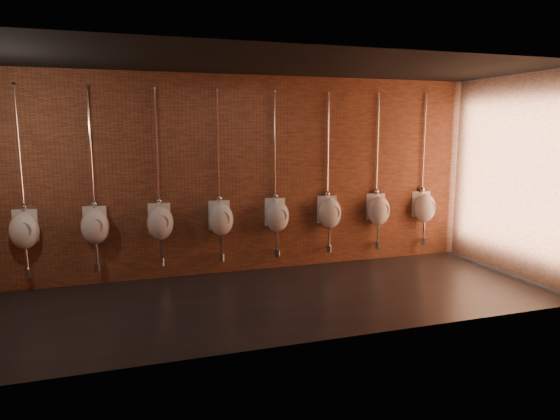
{
  "coord_description": "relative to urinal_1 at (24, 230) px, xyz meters",
  "views": [
    {
      "loc": [
        -1.82,
        -6.38,
        2.36
      ],
      "look_at": [
        0.56,
        0.9,
        1.1
      ],
      "focal_mm": 32.0,
      "sensor_mm": 36.0,
      "label": 1
    }
  ],
  "objects": [
    {
      "name": "ground",
      "position": [
        3.12,
        -1.36,
        -0.93
      ],
      "size": [
        8.5,
        8.5,
        0.0
      ],
      "primitive_type": "plane",
      "color": "black",
      "rests_on": "ground"
    },
    {
      "name": "room_shell",
      "position": [
        3.12,
        -1.36,
        1.08
      ],
      "size": [
        8.54,
        3.04,
        3.22
      ],
      "color": "black",
      "rests_on": "ground"
    },
    {
      "name": "urinal_1",
      "position": [
        0.0,
        0.0,
        0.0
      ],
      "size": [
        0.46,
        0.41,
        2.72
      ],
      "color": "white",
      "rests_on": "ground"
    },
    {
      "name": "urinal_2",
      "position": [
        0.94,
        0.0,
        0.0
      ],
      "size": [
        0.46,
        0.41,
        2.72
      ],
      "color": "white",
      "rests_on": "ground"
    },
    {
      "name": "urinal_3",
      "position": [
        1.89,
        0.0,
        0.0
      ],
      "size": [
        0.46,
        0.41,
        2.72
      ],
      "color": "white",
      "rests_on": "ground"
    },
    {
      "name": "urinal_4",
      "position": [
        2.83,
        0.0,
        0.0
      ],
      "size": [
        0.46,
        0.41,
        2.72
      ],
      "color": "white",
      "rests_on": "ground"
    },
    {
      "name": "urinal_5",
      "position": [
        3.78,
        0.0,
        0.0
      ],
      "size": [
        0.46,
        0.41,
        2.72
      ],
      "color": "white",
      "rests_on": "ground"
    },
    {
      "name": "urinal_6",
      "position": [
        4.72,
        0.0,
        0.0
      ],
      "size": [
        0.46,
        0.41,
        2.72
      ],
      "color": "white",
      "rests_on": "ground"
    },
    {
      "name": "urinal_7",
      "position": [
        5.67,
        0.0,
        0.0
      ],
      "size": [
        0.46,
        0.41,
        2.72
      ],
      "color": "white",
      "rests_on": "ground"
    },
    {
      "name": "urinal_8",
      "position": [
        6.61,
        0.0,
        0.0
      ],
      "size": [
        0.46,
        0.41,
        2.72
      ],
      "color": "white",
      "rests_on": "ground"
    }
  ]
}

